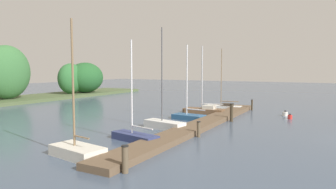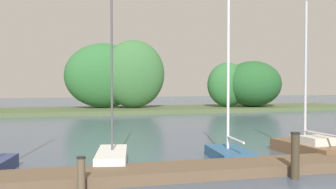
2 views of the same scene
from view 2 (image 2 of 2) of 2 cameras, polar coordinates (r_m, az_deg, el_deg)
dock_pier at (r=13.57m, az=2.92°, el=-10.57°), size 23.93×1.80×0.35m
far_shore at (r=41.53m, az=-6.75°, el=1.33°), size 54.73×8.00×7.31m
sailboat_2 at (r=15.13m, az=-7.81°, el=-8.56°), size 1.60×3.48×7.26m
sailboat_3 at (r=16.59m, az=8.44°, el=-7.74°), size 1.56×3.16×6.35m
sailboat_4 at (r=18.31m, az=18.88°, el=-6.79°), size 1.65×4.04×6.47m
mooring_piling_1 at (r=11.72m, az=-12.01°, el=-10.90°), size 0.25×0.25×1.02m
mooring_piling_2 at (r=13.64m, az=17.32°, el=-8.13°), size 0.30×0.30×1.49m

